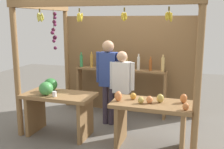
{
  "coord_description": "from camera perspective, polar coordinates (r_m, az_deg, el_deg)",
  "views": [
    {
      "loc": [
        1.46,
        -4.67,
        2.01
      ],
      "look_at": [
        0.0,
        -0.18,
        1.05
      ],
      "focal_mm": 42.9,
      "sensor_mm": 36.0,
      "label": 1
    }
  ],
  "objects": [
    {
      "name": "ground_plane",
      "position": [
        5.29,
        0.62,
        -10.86
      ],
      "size": [
        12.0,
        12.0,
        0.0
      ],
      "primitive_type": "plane",
      "color": "slate",
      "rests_on": "ground"
    },
    {
      "name": "fruit_counter_left",
      "position": [
        4.82,
        -11.67,
        -5.66
      ],
      "size": [
        1.24,
        0.64,
        0.99
      ],
      "color": "olive",
      "rests_on": "ground"
    },
    {
      "name": "vendor_woman",
      "position": [
        4.99,
        2.09,
        -1.83
      ],
      "size": [
        0.48,
        0.2,
        1.46
      ],
      "rotation": [
        0.0,
        0.0,
        0.18
      ],
      "color": "#404C63",
      "rests_on": "ground"
    },
    {
      "name": "bottle_shelf_unit",
      "position": [
        5.71,
        1.71,
        -0.67
      ],
      "size": [
        1.97,
        0.22,
        1.35
      ],
      "color": "olive",
      "rests_on": "ground"
    },
    {
      "name": "fruit_counter_right",
      "position": [
        4.29,
        8.34,
        -8.38
      ],
      "size": [
        1.24,
        0.64,
        0.92
      ],
      "color": "olive",
      "rests_on": "ground"
    },
    {
      "name": "market_stall",
      "position": [
        5.34,
        1.93,
        4.5
      ],
      "size": [
        3.07,
        1.94,
        2.34
      ],
      "color": "olive",
      "rests_on": "ground"
    },
    {
      "name": "vendor_man",
      "position": [
        5.11,
        -0.82,
        -0.06
      ],
      "size": [
        0.48,
        0.22,
        1.64
      ],
      "rotation": [
        0.0,
        0.0,
        0.05
      ],
      "color": "#3E3344",
      "rests_on": "ground"
    }
  ]
}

